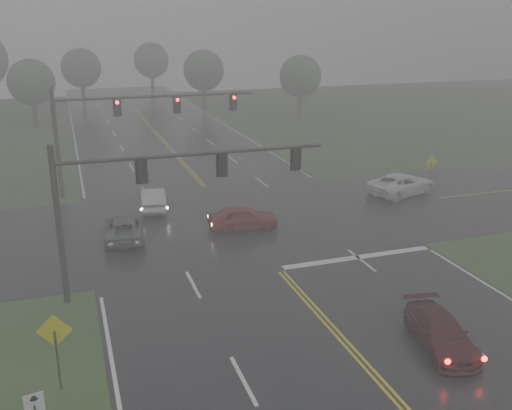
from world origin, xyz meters
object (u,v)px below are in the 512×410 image
object	(u,v)px
sedan_red	(243,229)
signal_gantry_near	(145,186)
sedan_silver	(154,209)
signal_gantry_far	(121,117)
sedan_maroon	(439,347)
pickup_white	(401,194)
car_grey	(125,239)

from	to	relation	value
sedan_red	signal_gantry_near	bearing A→B (deg)	140.42
sedan_silver	signal_gantry_far	distance (m)	7.35
sedan_red	sedan_maroon	bearing A→B (deg)	-161.34
sedan_silver	sedan_red	bearing A→B (deg)	136.29
sedan_red	signal_gantry_near	size ratio (longest dim) A/B	0.34
sedan_red	pickup_white	xyz separation A→B (m)	(12.98, 3.21, 0.00)
sedan_red	sedan_silver	bearing A→B (deg)	45.49
pickup_white	signal_gantry_far	size ratio (longest dim) A/B	0.38
signal_gantry_near	signal_gantry_far	bearing A→B (deg)	87.65
sedan_red	signal_gantry_far	world-z (taller)	signal_gantry_far
sedan_maroon	signal_gantry_near	distance (m)	13.90
sedan_maroon	sedan_silver	world-z (taller)	sedan_silver
sedan_red	pickup_white	bearing A→B (deg)	-69.92
car_grey	signal_gantry_far	xyz separation A→B (m)	(1.14, 9.62, 5.47)
sedan_maroon	car_grey	distance (m)	18.54
sedan_maroon	car_grey	bearing A→B (deg)	134.78
sedan_maroon	sedan_silver	size ratio (longest dim) A/B	0.97
sedan_maroon	signal_gantry_near	world-z (taller)	signal_gantry_near
sedan_red	sedan_silver	size ratio (longest dim) A/B	0.95
sedan_silver	signal_gantry_far	xyz separation A→B (m)	(-1.28, 4.74, 5.47)
sedan_red	car_grey	size ratio (longest dim) A/B	0.91
sedan_silver	signal_gantry_near	size ratio (longest dim) A/B	0.36
pickup_white	signal_gantry_near	xyz separation A→B (m)	(-19.44, -9.50, 5.00)
sedan_silver	pickup_white	size ratio (longest dim) A/B	0.81
signal_gantry_near	signal_gantry_far	size ratio (longest dim) A/B	0.86
pickup_white	sedan_maroon	bearing A→B (deg)	134.34
signal_gantry_far	sedan_maroon	bearing A→B (deg)	-70.15
car_grey	sedan_silver	bearing A→B (deg)	-109.74
sedan_maroon	signal_gantry_near	bearing A→B (deg)	150.06
pickup_white	signal_gantry_near	distance (m)	22.21
signal_gantry_near	signal_gantry_far	xyz separation A→B (m)	(0.68, 16.53, 0.47)
signal_gantry_near	sedan_red	bearing A→B (deg)	44.23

